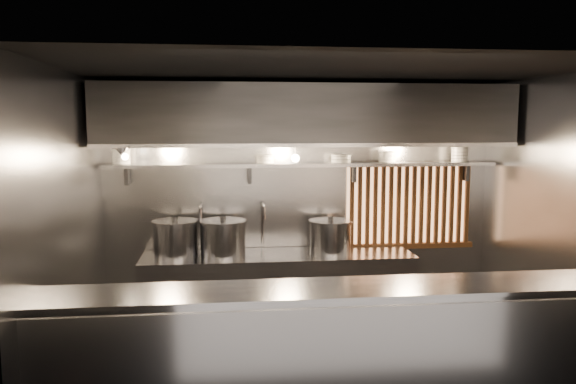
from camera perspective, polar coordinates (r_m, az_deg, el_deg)
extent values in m
plane|color=black|center=(5.53, 3.47, -18.05)|extent=(4.50, 4.50, 0.00)
plane|color=black|center=(5.04, 3.70, 12.21)|extent=(4.50, 4.50, 0.00)
plane|color=gray|center=(6.57, 1.29, -1.28)|extent=(4.50, 0.00, 4.50)
plane|color=gray|center=(5.21, -21.66, -3.91)|extent=(0.00, 3.00, 3.00)
plane|color=gray|center=(5.92, 25.57, -2.84)|extent=(0.00, 3.00, 3.00)
cube|color=#949499|center=(4.46, 5.73, -16.70)|extent=(4.50, 0.50, 1.10)
cube|color=#939399|center=(4.23, 6.52, -18.09)|extent=(4.50, 0.02, 1.01)
cube|color=#949499|center=(4.26, 5.82, -9.73)|extent=(4.50, 0.56, 0.03)
cube|color=#949499|center=(6.38, -0.99, -10.27)|extent=(3.00, 0.70, 0.90)
cube|color=#949499|center=(6.34, 1.52, 2.80)|extent=(4.40, 0.34, 0.04)
cube|color=#2D2D30|center=(6.10, 1.83, 7.76)|extent=(4.40, 0.80, 0.65)
cube|color=#949499|center=(5.71, 2.40, 4.76)|extent=(4.40, 0.03, 0.04)
cube|color=#FBB171|center=(6.85, 12.15, -1.26)|extent=(1.50, 0.02, 0.92)
cube|color=brown|center=(6.75, 12.39, 2.80)|extent=(1.56, 0.06, 0.06)
cube|color=brown|center=(6.89, 12.18, -5.36)|extent=(1.56, 0.06, 0.06)
cube|color=brown|center=(6.61, 6.50, -1.44)|extent=(0.04, 0.04, 0.92)
cube|color=brown|center=(6.63, 7.29, -1.43)|extent=(0.04, 0.04, 0.92)
cube|color=brown|center=(6.65, 8.08, -1.41)|extent=(0.04, 0.04, 0.92)
cube|color=brown|center=(6.68, 8.86, -1.39)|extent=(0.04, 0.04, 0.92)
cube|color=brown|center=(6.70, 9.63, -1.38)|extent=(0.04, 0.04, 0.92)
cube|color=brown|center=(6.73, 10.40, -1.36)|extent=(0.04, 0.04, 0.92)
cube|color=brown|center=(6.76, 11.16, -1.34)|extent=(0.04, 0.04, 0.92)
cube|color=brown|center=(6.79, 11.91, -1.33)|extent=(0.04, 0.04, 0.92)
cube|color=brown|center=(6.82, 12.66, -1.31)|extent=(0.04, 0.04, 0.92)
cube|color=brown|center=(6.85, 13.40, -1.29)|extent=(0.04, 0.04, 0.92)
cube|color=brown|center=(6.88, 14.14, -1.28)|extent=(0.04, 0.04, 0.92)
cube|color=brown|center=(6.91, 14.86, -1.26)|extent=(0.04, 0.04, 0.92)
cube|color=brown|center=(6.95, 15.58, -1.24)|extent=(0.04, 0.04, 0.92)
cube|color=brown|center=(6.98, 16.30, -1.23)|extent=(0.04, 0.04, 0.92)
cube|color=brown|center=(7.02, 17.00, -1.21)|extent=(0.04, 0.04, 0.92)
cube|color=brown|center=(7.06, 17.70, -1.19)|extent=(0.04, 0.04, 0.92)
cylinder|color=silver|center=(6.49, -8.78, -3.32)|extent=(0.03, 0.03, 0.48)
sphere|color=silver|center=(6.46, -8.82, -1.22)|extent=(0.04, 0.04, 0.04)
cylinder|color=silver|center=(6.33, -8.86, -1.39)|extent=(0.03, 0.26, 0.03)
sphere|color=silver|center=(6.20, -8.91, -1.56)|extent=(0.04, 0.04, 0.04)
cylinder|color=silver|center=(6.21, -8.90, -2.20)|extent=(0.03, 0.03, 0.14)
cylinder|color=silver|center=(6.50, -2.60, -3.23)|extent=(0.03, 0.03, 0.48)
sphere|color=silver|center=(6.47, -2.61, -1.14)|extent=(0.04, 0.04, 0.04)
cylinder|color=silver|center=(6.34, -2.53, -1.30)|extent=(0.03, 0.26, 0.03)
sphere|color=silver|center=(6.21, -2.44, -1.47)|extent=(0.04, 0.04, 0.04)
cylinder|color=silver|center=(6.22, -2.44, -2.11)|extent=(0.03, 0.03, 0.14)
cone|color=#949499|center=(5.88, -16.50, 4.06)|extent=(0.25, 0.27, 0.20)
sphere|color=#FFE0B2|center=(5.86, -16.22, 3.47)|extent=(0.07, 0.07, 0.07)
cylinder|color=#2D2D30|center=(5.98, -16.36, 4.87)|extent=(0.02, 0.22, 0.02)
cylinder|color=#2D2D30|center=(6.20, 0.76, 4.19)|extent=(0.01, 0.01, 0.12)
sphere|color=#FFE0B2|center=(6.20, 0.76, 3.45)|extent=(0.09, 0.09, 0.09)
cylinder|color=#949499|center=(6.21, -6.60, -4.79)|extent=(0.58, 0.58, 0.36)
cylinder|color=#949499|center=(6.17, -6.63, -3.01)|extent=(0.61, 0.61, 0.03)
cylinder|color=#2D2D30|center=(6.16, -6.63, -2.69)|extent=(0.06, 0.06, 0.04)
cylinder|color=#949499|center=(6.24, -11.37, -4.79)|extent=(0.61, 0.61, 0.37)
cylinder|color=#949499|center=(6.20, -11.41, -2.99)|extent=(0.65, 0.65, 0.03)
cylinder|color=#2D2D30|center=(6.19, -11.42, -2.67)|extent=(0.06, 0.06, 0.04)
cylinder|color=#949499|center=(6.32, 4.33, -4.66)|extent=(0.51, 0.51, 0.34)
cylinder|color=#949499|center=(6.28, 4.34, -3.01)|extent=(0.54, 0.54, 0.03)
cylinder|color=#2D2D30|center=(6.28, 4.34, -2.70)|extent=(0.06, 0.06, 0.04)
cylinder|color=white|center=(6.37, -16.55, 2.89)|extent=(0.19, 0.19, 0.03)
cylinder|color=white|center=(6.37, -16.56, 3.24)|extent=(0.19, 0.19, 0.03)
cylinder|color=white|center=(6.36, -16.57, 3.58)|extent=(0.19, 0.19, 0.03)
cylinder|color=white|center=(6.36, -16.59, 3.92)|extent=(0.19, 0.19, 0.03)
cylinder|color=white|center=(6.36, -16.59, 4.17)|extent=(0.21, 0.21, 0.01)
cylinder|color=white|center=(6.29, -2.29, 3.13)|extent=(0.20, 0.20, 0.03)
cylinder|color=white|center=(6.29, -2.30, 3.47)|extent=(0.20, 0.20, 0.03)
cylinder|color=white|center=(6.29, -2.30, 3.73)|extent=(0.21, 0.21, 0.01)
cylinder|color=white|center=(6.41, 5.41, 3.17)|extent=(0.23, 0.23, 0.03)
cylinder|color=white|center=(6.41, 5.41, 3.51)|extent=(0.23, 0.23, 0.03)
cylinder|color=white|center=(6.41, 5.41, 3.76)|extent=(0.24, 0.24, 0.01)
cylinder|color=white|center=(6.54, 10.04, 3.17)|extent=(0.19, 0.19, 0.03)
cylinder|color=white|center=(6.54, 10.05, 3.50)|extent=(0.19, 0.19, 0.03)
cylinder|color=white|center=(6.54, 10.05, 3.84)|extent=(0.19, 0.19, 0.03)
cylinder|color=white|center=(6.54, 10.06, 4.08)|extent=(0.21, 0.21, 0.01)
cylinder|color=white|center=(6.84, 17.01, 3.13)|extent=(0.19, 0.19, 0.03)
cylinder|color=white|center=(6.84, 17.02, 3.45)|extent=(0.19, 0.19, 0.03)
cylinder|color=white|center=(6.84, 17.03, 3.77)|extent=(0.19, 0.19, 0.03)
cylinder|color=white|center=(6.83, 17.04, 4.09)|extent=(0.19, 0.19, 0.03)
cylinder|color=white|center=(6.83, 17.05, 4.32)|extent=(0.20, 0.20, 0.01)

